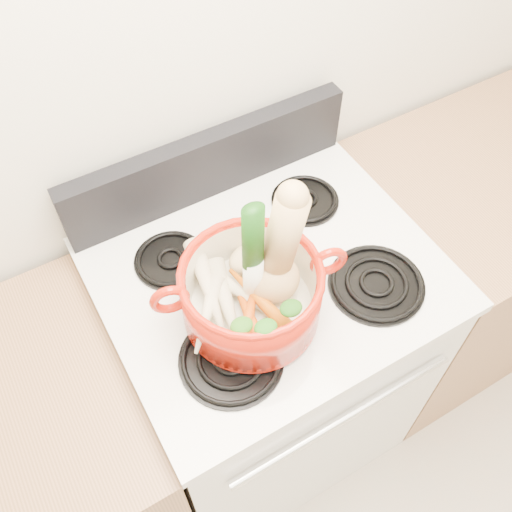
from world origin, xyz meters
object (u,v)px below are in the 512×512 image
stove_body (267,363)px  dutch_oven (251,293)px  leek (253,256)px  squash (274,252)px

stove_body → dutch_oven: 0.60m
dutch_oven → leek: size_ratio=0.97×
squash → leek: 0.05m
dutch_oven → squash: (0.06, 0.01, 0.10)m
stove_body → squash: squash is taller
dutch_oven → leek: (0.01, 0.01, 0.11)m
dutch_oven → leek: leek is taller
dutch_oven → leek: bearing=61.0°
dutch_oven → squash: size_ratio=1.02×
dutch_oven → squash: 0.12m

